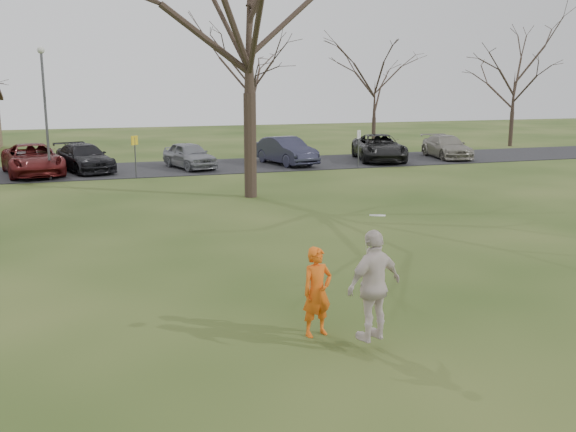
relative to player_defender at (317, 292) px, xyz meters
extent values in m
plane|color=#1E380F|center=(0.63, -0.38, -0.84)|extent=(120.00, 120.00, 0.00)
cube|color=black|center=(0.63, 24.62, -0.82)|extent=(62.00, 6.50, 0.04)
imported|color=#E85A13|center=(0.00, 0.00, 0.00)|extent=(0.68, 0.52, 1.68)
imported|color=#591515|center=(-6.24, 24.06, -0.02)|extent=(3.54, 5.97, 1.56)
imported|color=black|center=(-3.75, 24.60, -0.09)|extent=(3.48, 5.30, 1.43)
imported|color=gray|center=(1.72, 24.12, -0.09)|extent=(2.76, 4.47, 1.42)
imported|color=#28283C|center=(7.25, 24.14, -0.02)|extent=(2.67, 4.97, 1.56)
imported|color=black|center=(13.10, 24.10, -0.02)|extent=(3.93, 6.08, 1.56)
imported|color=gray|center=(17.75, 24.12, -0.11)|extent=(2.61, 4.98, 1.38)
imported|color=beige|center=(0.67, -0.96, 0.35)|extent=(1.24, 0.80, 1.96)
cylinder|color=white|center=(0.67, -1.03, 1.59)|extent=(0.27, 0.27, 0.09)
cylinder|color=#47474C|center=(-5.37, 22.12, 2.16)|extent=(0.12, 0.12, 6.00)
sphere|color=beige|center=(-5.37, 22.12, 5.26)|extent=(0.34, 0.34, 0.34)
cylinder|color=#47474C|center=(-1.37, 21.62, 0.16)|extent=(0.06, 0.06, 2.00)
cube|color=yellow|center=(-1.37, 21.62, 1.01)|extent=(0.35, 0.35, 0.45)
cylinder|color=#47474C|center=(10.63, 21.62, 0.16)|extent=(0.06, 0.06, 2.00)
cube|color=silver|center=(10.63, 21.62, 1.01)|extent=(0.35, 0.35, 0.45)
camera|label=1|loc=(-3.99, -10.42, 3.74)|focal=39.74mm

